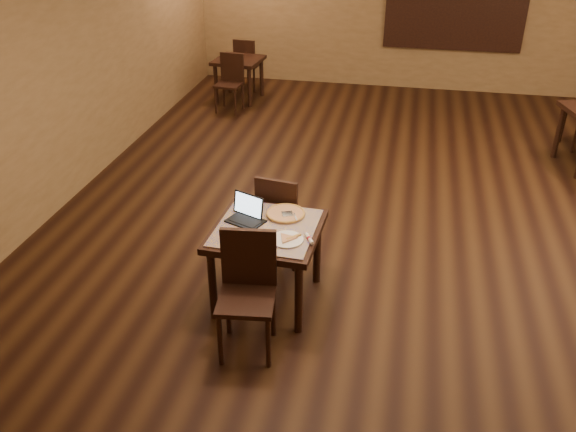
% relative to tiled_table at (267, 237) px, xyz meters
% --- Properties ---
extents(ground, '(10.00, 10.00, 0.00)m').
position_rel_tiled_table_xyz_m(ground, '(1.22, 1.70, -0.66)').
color(ground, black).
rests_on(ground, ground).
extents(wall_back, '(8.00, 0.02, 3.00)m').
position_rel_tiled_table_xyz_m(wall_back, '(1.22, 6.70, 0.84)').
color(wall_back, olive).
rests_on(wall_back, ground).
extents(wall_left, '(0.02, 10.00, 3.00)m').
position_rel_tiled_table_xyz_m(wall_left, '(-2.78, 1.70, 0.84)').
color(wall_left, olive).
rests_on(wall_left, ground).
extents(mural, '(2.34, 0.05, 1.64)m').
position_rel_tiled_table_xyz_m(mural, '(1.72, 6.66, 0.89)').
color(mural, '#295C99').
rests_on(mural, wall_back).
extents(tiled_table, '(0.96, 0.96, 0.76)m').
position_rel_tiled_table_xyz_m(tiled_table, '(0.00, 0.00, 0.00)').
color(tiled_table, black).
rests_on(tiled_table, ground).
extents(chair_main_near, '(0.50, 0.50, 1.03)m').
position_rel_tiled_table_xyz_m(chair_main_near, '(-0.01, -0.61, -0.08)').
color(chair_main_near, black).
rests_on(chair_main_near, ground).
extents(chair_main_far, '(0.48, 0.48, 0.97)m').
position_rel_tiled_table_xyz_m(chair_main_far, '(-0.01, 0.62, -0.12)').
color(chair_main_far, black).
rests_on(chair_main_far, ground).
extents(laptop, '(0.37, 0.35, 0.21)m').
position_rel_tiled_table_xyz_m(laptop, '(-0.20, 0.10, 0.16)').
color(laptop, black).
rests_on(laptop, tiled_table).
extents(plate, '(0.28, 0.28, 0.02)m').
position_rel_tiled_table_xyz_m(plate, '(0.22, -0.18, 0.11)').
color(plate, white).
rests_on(plate, tiled_table).
extents(pizza_slice, '(0.25, 0.25, 0.02)m').
position_rel_tiled_table_xyz_m(pizza_slice, '(0.22, -0.18, 0.13)').
color(pizza_slice, beige).
rests_on(pizza_slice, plate).
extents(pizza_pan, '(0.34, 0.34, 0.01)m').
position_rel_tiled_table_xyz_m(pizza_pan, '(0.12, 0.24, 0.11)').
color(pizza_pan, silver).
rests_on(pizza_pan, tiled_table).
extents(pizza_whole, '(0.35, 0.35, 0.02)m').
position_rel_tiled_table_xyz_m(pizza_whole, '(0.12, 0.24, 0.12)').
color(pizza_whole, beige).
rests_on(pizza_whole, pizza_pan).
extents(spatula, '(0.17, 0.25, 0.01)m').
position_rel_tiled_table_xyz_m(spatula, '(0.14, 0.22, 0.13)').
color(spatula, silver).
rests_on(spatula, pizza_whole).
extents(napkin_roll, '(0.10, 0.15, 0.04)m').
position_rel_tiled_table_xyz_m(napkin_roll, '(0.40, -0.14, 0.12)').
color(napkin_roll, white).
rests_on(napkin_roll, tiled_table).
extents(other_table_b, '(0.82, 0.82, 0.70)m').
position_rel_tiled_table_xyz_m(other_table_b, '(-1.78, 5.43, -0.07)').
color(other_table_b, black).
rests_on(other_table_b, ground).
extents(other_table_b_chair_near, '(0.43, 0.43, 0.91)m').
position_rel_tiled_table_xyz_m(other_table_b_chair_near, '(-1.77, 4.89, -0.15)').
color(other_table_b_chair_near, black).
rests_on(other_table_b_chair_near, ground).
extents(other_table_b_chair_far, '(0.43, 0.43, 0.91)m').
position_rel_tiled_table_xyz_m(other_table_b_chair_far, '(-1.79, 5.96, -0.15)').
color(other_table_b_chair_far, black).
rests_on(other_table_b_chair_far, ground).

